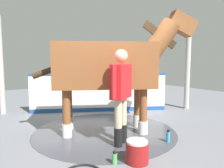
{
  "coord_description": "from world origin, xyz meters",
  "views": [
    {
      "loc": [
        2.33,
        3.93,
        1.53
      ],
      "look_at": [
        -0.03,
        0.54,
        1.07
      ],
      "focal_mm": 34.39,
      "sensor_mm": 36.0,
      "label": 1
    }
  ],
  "objects_px": {
    "handler": "(121,90)",
    "wash_bucket": "(137,152)",
    "bottle_shampoo": "(168,136)",
    "horse": "(111,66)",
    "bottle_spray": "(115,158)"
  },
  "relations": [
    {
      "from": "handler",
      "to": "wash_bucket",
      "type": "height_order",
      "value": "handler"
    },
    {
      "from": "handler",
      "to": "bottle_shampoo",
      "type": "xyz_separation_m",
      "value": [
        -0.79,
        0.43,
        -0.89
      ]
    },
    {
      "from": "handler",
      "to": "horse",
      "type": "bearing_deg",
      "value": -50.09
    },
    {
      "from": "horse",
      "to": "bottle_spray",
      "type": "height_order",
      "value": "horse"
    },
    {
      "from": "wash_bucket",
      "to": "bottle_shampoo",
      "type": "relative_size",
      "value": 1.45
    },
    {
      "from": "bottle_shampoo",
      "to": "bottle_spray",
      "type": "distance_m",
      "value": 1.33
    },
    {
      "from": "wash_bucket",
      "to": "handler",
      "type": "bearing_deg",
      "value": -107.77
    },
    {
      "from": "wash_bucket",
      "to": "bottle_spray",
      "type": "relative_size",
      "value": 1.77
    },
    {
      "from": "handler",
      "to": "bottle_spray",
      "type": "relative_size",
      "value": 8.78
    },
    {
      "from": "handler",
      "to": "wash_bucket",
      "type": "distance_m",
      "value": 1.11
    },
    {
      "from": "horse",
      "to": "bottle_spray",
      "type": "distance_m",
      "value": 1.99
    },
    {
      "from": "horse",
      "to": "wash_bucket",
      "type": "distance_m",
      "value": 1.95
    },
    {
      "from": "bottle_shampoo",
      "to": "bottle_spray",
      "type": "height_order",
      "value": "bottle_shampoo"
    },
    {
      "from": "horse",
      "to": "bottle_shampoo",
      "type": "distance_m",
      "value": 1.81
    },
    {
      "from": "horse",
      "to": "bottle_shampoo",
      "type": "bearing_deg",
      "value": -37.38
    }
  ]
}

